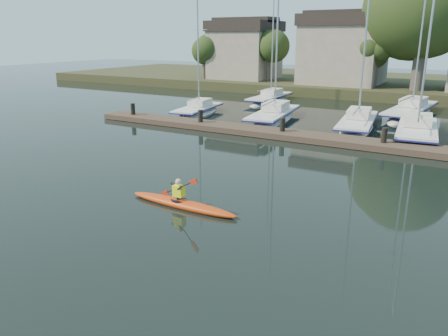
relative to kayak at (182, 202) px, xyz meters
The scene contains 10 objects.
ground 2.28m from the kayak, 40.19° to the right, with size 160.00×160.00×0.00m, color black.
kayak is the anchor object (origin of this frame).
dock 12.66m from the kayak, 82.13° to the left, with size 34.00×2.00×1.80m.
sailboat_0 19.91m from the kayak, 121.44° to the left, with size 2.89×7.32×11.31m.
sailboat_1 18.01m from the kayak, 102.98° to the left, with size 3.36×9.32×14.89m.
sailboat_2 17.92m from the kayak, 83.40° to the left, with size 3.28×9.41×15.25m.
sailboat_3 17.66m from the kayak, 70.30° to the left, with size 3.20×9.05×14.30m.
sailboat_5 27.41m from the kayak, 107.40° to the left, with size 2.15×8.63×14.24m.
sailboat_6 25.20m from the kayak, 79.69° to the left, with size 3.47×11.25×17.59m.
shore 39.09m from the kayak, 85.07° to the left, with size 90.00×25.25×12.75m.
Camera 1 is at (7.04, -10.70, 6.03)m, focal length 35.00 mm.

